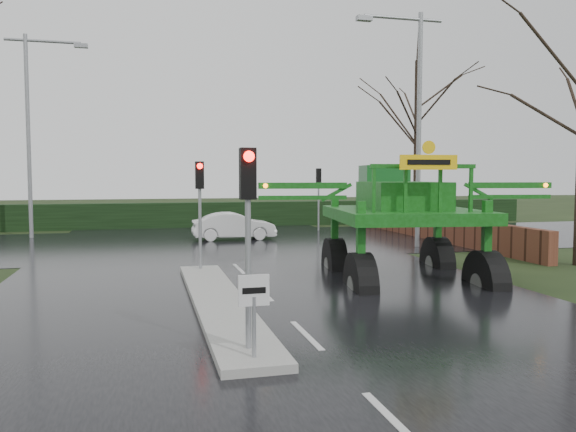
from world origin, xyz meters
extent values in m
plane|color=black|center=(0.00, 0.00, 0.00)|extent=(140.00, 140.00, 0.00)
cube|color=black|center=(0.00, 10.00, 0.00)|extent=(14.00, 80.00, 0.02)
cube|color=black|center=(0.00, 16.00, 0.01)|extent=(80.00, 12.00, 0.02)
cube|color=gray|center=(-1.30, 3.00, 0.09)|extent=(1.20, 10.00, 0.16)
cube|color=black|center=(0.00, 24.00, 0.75)|extent=(44.00, 0.90, 1.50)
cube|color=#592D1E|center=(10.50, 16.00, 0.60)|extent=(0.40, 20.00, 1.20)
cylinder|color=gray|center=(-1.30, -1.50, 0.65)|extent=(0.07, 0.07, 1.00)
cube|color=silver|center=(-1.30, -1.50, 1.25)|extent=(0.50, 0.04, 0.50)
cube|color=black|center=(-1.30, -1.52, 1.25)|extent=(0.38, 0.01, 0.10)
cylinder|color=gray|center=(-1.30, -1.00, 1.75)|extent=(0.10, 0.10, 3.50)
cube|color=black|center=(-1.30, -1.00, 3.10)|extent=(0.26, 0.22, 0.85)
sphere|color=#FF0C07|center=(-1.30, -1.13, 3.38)|extent=(0.18, 0.18, 0.18)
cylinder|color=gray|center=(-1.30, 7.50, 1.75)|extent=(0.10, 0.10, 3.50)
cube|color=black|center=(-1.30, 7.50, 3.10)|extent=(0.26, 0.22, 0.85)
sphere|color=#FF0C07|center=(-1.30, 7.37, 3.38)|extent=(0.18, 0.18, 0.18)
cylinder|color=gray|center=(6.50, 20.00, 1.75)|extent=(0.10, 0.10, 3.50)
cube|color=black|center=(6.50, 20.00, 3.10)|extent=(0.26, 0.22, 0.85)
sphere|color=#FF0C07|center=(6.50, 20.13, 3.38)|extent=(0.18, 0.18, 0.18)
cylinder|color=gray|center=(8.50, 12.00, 5.00)|extent=(0.20, 0.20, 10.00)
cylinder|color=gray|center=(7.70, 12.00, 9.70)|extent=(3.52, 0.14, 0.14)
cube|color=gray|center=(5.94, 12.00, 9.58)|extent=(0.65, 0.30, 0.20)
cylinder|color=gray|center=(-8.50, 20.00, 5.00)|extent=(0.20, 0.20, 10.00)
cylinder|color=gray|center=(-7.70, 20.00, 9.70)|extent=(3.52, 0.14, 0.14)
cube|color=gray|center=(-5.94, 20.00, 9.58)|extent=(0.65, 0.30, 0.20)
cylinder|color=black|center=(13.00, 21.00, 5.00)|extent=(0.32, 0.32, 10.00)
cone|color=black|center=(13.00, 21.00, 10.80)|extent=(0.24, 0.24, 2.50)
cylinder|color=black|center=(1.16, 6.05, 1.00)|extent=(0.81, 2.05, 1.99)
cylinder|color=#595B56|center=(1.16, 6.05, 1.00)|extent=(0.68, 0.77, 0.70)
cube|color=#0F4D0D|center=(1.16, 6.05, 2.24)|extent=(0.25, 0.25, 2.29)
cylinder|color=black|center=(4.72, 5.57, 1.00)|extent=(0.81, 2.05, 1.99)
cylinder|color=#595B56|center=(4.72, 5.57, 1.00)|extent=(0.68, 0.77, 0.70)
cube|color=#0F4D0D|center=(4.72, 5.57, 2.24)|extent=(0.25, 0.25, 2.29)
cylinder|color=black|center=(0.69, 2.49, 1.00)|extent=(0.81, 2.05, 1.99)
cylinder|color=#595B56|center=(0.69, 2.49, 1.00)|extent=(0.68, 0.77, 0.70)
cube|color=#0F4D0D|center=(0.69, 2.49, 2.24)|extent=(0.25, 0.25, 2.29)
cylinder|color=black|center=(4.25, 2.02, 1.00)|extent=(0.81, 2.05, 1.99)
cylinder|color=#595B56|center=(4.25, 2.02, 1.00)|extent=(0.68, 0.77, 0.70)
cube|color=#0F4D0D|center=(4.25, 2.02, 2.24)|extent=(0.25, 0.25, 2.29)
cube|color=#0F4D0D|center=(2.71, 4.03, 2.89)|extent=(4.79, 5.30, 0.35)
cube|color=#0F4D0D|center=(2.73, 4.23, 3.44)|extent=(2.57, 3.26, 0.90)
cube|color=#12511D|center=(3.00, 6.21, 3.79)|extent=(1.64, 1.38, 1.30)
cube|color=#0F4D0D|center=(2.50, 2.45, 4.34)|extent=(2.98, 0.51, 0.12)
cube|color=#0F4D0D|center=(-0.51, 4.06, 3.79)|extent=(2.59, 0.52, 0.18)
sphere|color=orange|center=(-1.61, 4.11, 3.79)|extent=(0.14, 0.14, 0.14)
cube|color=#0F4D0D|center=(5.82, 3.21, 3.79)|extent=(2.59, 0.52, 0.18)
sphere|color=orange|center=(6.89, 2.97, 3.79)|extent=(0.14, 0.14, 0.14)
cube|color=yellow|center=(2.44, 2.06, 4.44)|extent=(1.59, 0.27, 0.40)
cube|color=black|center=(2.44, 2.06, 4.44)|extent=(1.19, 0.17, 0.14)
cylinder|color=yellow|center=(2.44, 2.06, 4.84)|extent=(0.36, 0.09, 0.36)
imported|color=silver|center=(1.17, 16.63, 0.00)|extent=(3.99, 1.40, 1.31)
camera|label=1|loc=(-2.94, -10.15, 3.05)|focal=35.00mm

